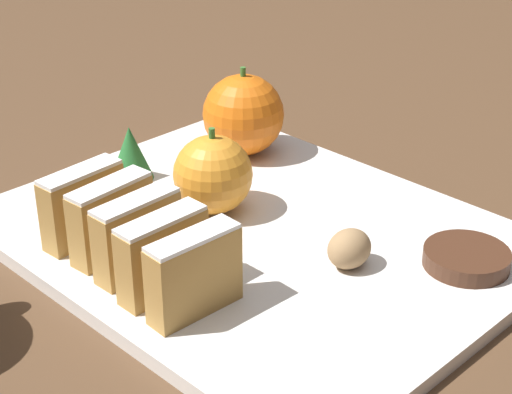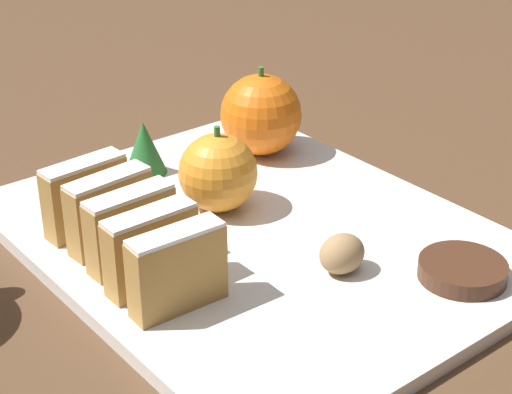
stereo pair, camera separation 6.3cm
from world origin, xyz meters
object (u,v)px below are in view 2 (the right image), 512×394
orange_near (220,172)px  chocolate_cookie (462,270)px  orange_far (261,115)px  walnut (342,254)px

orange_near → chocolate_cookie: 0.21m
orange_far → walnut: orange_far is taller
orange_far → walnut: size_ratio=2.34×
orange_far → chocolate_cookie: orange_far is taller
orange_near → orange_far: orange_far is taller
orange_far → chocolate_cookie: size_ratio=1.32×
orange_near → orange_far: bearing=34.1°
orange_far → walnut: 0.22m
orange_near → chocolate_cookie: (0.07, -0.19, -0.03)m
orange_near → orange_far: size_ratio=0.87×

